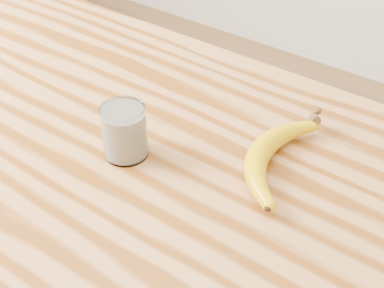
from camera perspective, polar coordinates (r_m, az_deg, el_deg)
The scene contains 3 objects.
table at distance 1.12m, azimuth -10.70°, elevation -3.08°, with size 1.20×0.80×0.90m.
smoothie_glass at distance 0.92m, azimuth -7.20°, elevation 1.30°, with size 0.08×0.08×0.10m.
banana at distance 0.92m, azimuth 7.21°, elevation -0.90°, with size 0.12×0.34×0.04m, color #CD9B01, non-canonical shape.
Camera 1 is at (0.66, -0.53, 1.50)m, focal length 50.00 mm.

